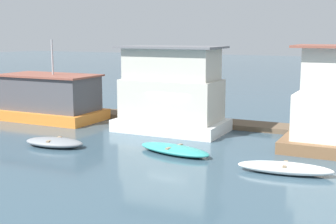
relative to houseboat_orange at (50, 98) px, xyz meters
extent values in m
plane|color=#385160|center=(9.56, -0.36, -1.44)|extent=(200.00, 200.00, 0.00)
cube|color=brown|center=(9.56, 2.98, -1.29)|extent=(33.80, 2.04, 0.30)
cube|color=orange|center=(0.00, 0.00, -1.10)|extent=(7.15, 3.97, 0.68)
cube|color=#4C4C51|center=(0.00, 0.00, 0.36)|extent=(6.37, 3.19, 2.25)
cube|color=brown|center=(0.00, 0.00, 1.55)|extent=(6.67, 3.49, 0.12)
cylinder|color=#B2B2B7|center=(0.37, 0.00, 2.77)|extent=(0.12, 0.12, 2.31)
cube|color=white|center=(9.09, 0.09, -1.09)|extent=(6.42, 3.70, 0.70)
cube|color=beige|center=(9.09, 0.09, 0.46)|extent=(5.68, 2.96, 2.39)
cube|color=beige|center=(9.09, 0.09, 2.56)|extent=(5.29, 2.57, 1.82)
cube|color=slate|center=(9.09, 0.09, 3.53)|extent=(5.98, 3.26, 0.12)
ellipsoid|color=gray|center=(5.35, -6.10, -1.22)|extent=(3.36, 1.85, 0.44)
cube|color=#997F60|center=(5.35, -6.10, -1.06)|extent=(0.31, 1.25, 0.08)
ellipsoid|color=teal|center=(11.51, -4.69, -1.24)|extent=(4.20, 2.23, 0.40)
cube|color=#997F60|center=(11.51, -4.69, -1.10)|extent=(0.41, 1.21, 0.08)
ellipsoid|color=white|center=(17.05, -5.66, -1.20)|extent=(4.04, 1.64, 0.47)
cube|color=#997F60|center=(17.05, -5.66, -1.04)|extent=(0.28, 0.97, 0.08)
camera|label=1|loc=(20.86, -24.63, 4.31)|focal=50.00mm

